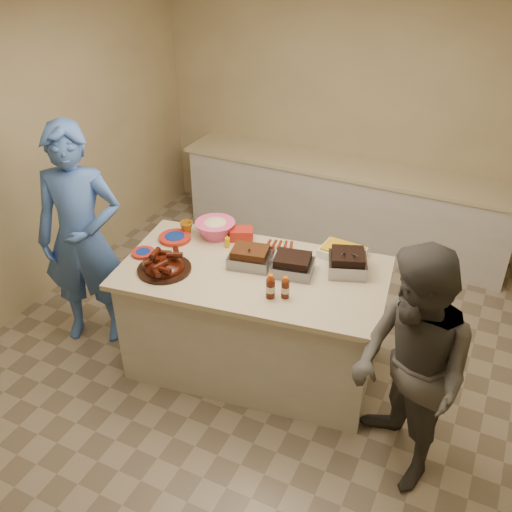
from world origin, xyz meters
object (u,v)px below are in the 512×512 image
at_px(guest_gray, 392,464).
at_px(mustard_bottle, 228,247).
at_px(plastic_cup, 187,233).
at_px(guest_blue, 99,332).
at_px(bbq_bottle_b, 285,297).
at_px(rib_platter, 165,270).
at_px(bbq_bottle_a, 270,297).
at_px(roasting_pan, 347,271).
at_px(coleslaw_bowl, 216,236).
at_px(island, 253,365).

bearing_deg(guest_gray, mustard_bottle, -153.60).
xyz_separation_m(plastic_cup, guest_blue, (-0.69, -0.49, -0.94)).
height_order(mustard_bottle, plastic_cup, mustard_bottle).
height_order(bbq_bottle_b, plastic_cup, bbq_bottle_b).
bearing_deg(rib_platter, bbq_bottle_a, 2.02).
bearing_deg(roasting_pan, guest_gray, -69.29).
relative_size(roasting_pan, plastic_cup, 2.61).
bearing_deg(plastic_cup, roasting_pan, 0.67).
relative_size(coleslaw_bowl, bbq_bottle_b, 1.94).
bearing_deg(island, coleslaw_bowl, 138.89).
xyz_separation_m(coleslaw_bowl, mustard_bottle, (0.17, -0.11, 0.00)).
bearing_deg(mustard_bottle, bbq_bottle_b, -31.87).
bearing_deg(guest_blue, bbq_bottle_a, -25.53).
bearing_deg(bbq_bottle_b, bbq_bottle_a, -154.61).
distance_m(bbq_bottle_a, bbq_bottle_b, 0.10).
relative_size(mustard_bottle, guest_gray, 0.07).
xyz_separation_m(island, guest_blue, (-1.43, -0.21, 0.00)).
relative_size(island, roasting_pan, 7.14).
distance_m(island, guest_gray, 1.37).
bearing_deg(guest_gray, bbq_bottle_b, -146.40).
relative_size(island, rib_platter, 4.91).
bearing_deg(guest_gray, plastic_cup, -150.78).
bearing_deg(guest_blue, coleslaw_bowl, 5.85).
distance_m(rib_platter, bbq_bottle_a, 0.85).
height_order(roasting_pan, coleslaw_bowl, coleslaw_bowl).
relative_size(bbq_bottle_a, guest_blue, 0.10).
distance_m(rib_platter, plastic_cup, 0.57).
relative_size(bbq_bottle_b, plastic_cup, 1.58).
xyz_separation_m(island, mustard_bottle, (-0.33, 0.22, 0.94)).
xyz_separation_m(bbq_bottle_a, guest_gray, (1.03, -0.22, -0.94)).
relative_size(coleslaw_bowl, guest_gray, 0.19).
distance_m(roasting_pan, mustard_bottle, 0.96).
bearing_deg(rib_platter, plastic_cup, 104.59).
relative_size(bbq_bottle_a, guest_gray, 0.11).
height_order(island, mustard_bottle, mustard_bottle).
bearing_deg(mustard_bottle, island, -33.11).
distance_m(bbq_bottle_a, plastic_cup, 1.12).
bearing_deg(bbq_bottle_b, coleslaw_bowl, 147.83).
height_order(island, plastic_cup, plastic_cup).
distance_m(mustard_bottle, guest_gray, 1.99).
distance_m(roasting_pan, guest_blue, 2.32).
height_order(coleslaw_bowl, guest_blue, coleslaw_bowl).
relative_size(roasting_pan, guest_gray, 0.16).
relative_size(bbq_bottle_a, mustard_bottle, 1.67).
bearing_deg(guest_gray, guest_blue, -136.02).
distance_m(plastic_cup, guest_blue, 1.26).
distance_m(plastic_cup, guest_gray, 2.35).
height_order(island, roasting_pan, roasting_pan).
bearing_deg(coleslaw_bowl, mustard_bottle, -33.35).
xyz_separation_m(coleslaw_bowl, bbq_bottle_a, (0.75, -0.58, 0.00)).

